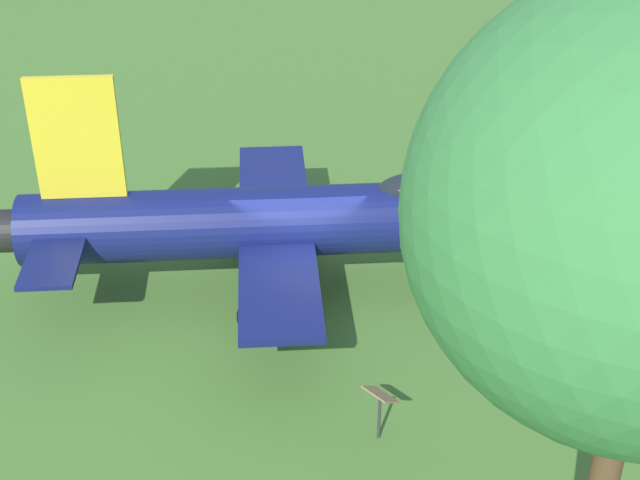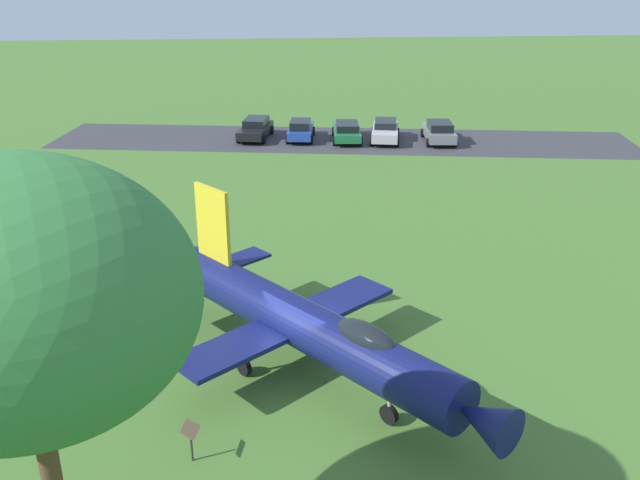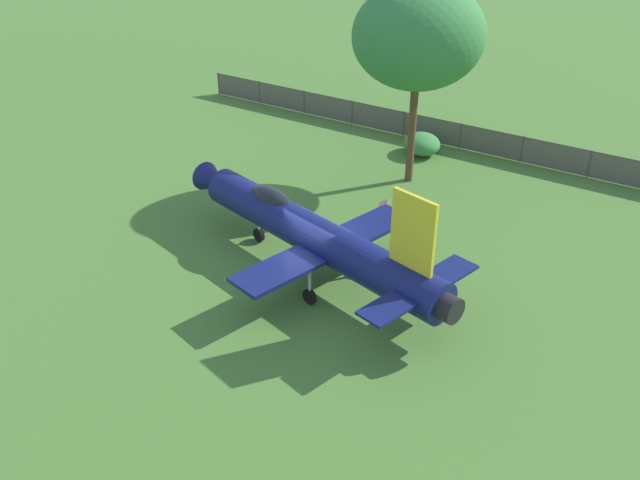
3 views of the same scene
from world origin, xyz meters
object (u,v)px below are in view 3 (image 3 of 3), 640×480
object	(u,v)px
shrub_near_fence	(422,144)
info_plaque	(383,207)
shade_tree	(419,36)
display_jet	(310,232)

from	to	relation	value
shrub_near_fence	info_plaque	xyz separation A→B (m)	(3.30, 7.79, 0.27)
shade_tree	info_plaque	bearing A→B (deg)	66.05
display_jet	shade_tree	world-z (taller)	shade_tree
display_jet	shrub_near_fence	size ratio (longest dim) A/B	5.53
display_jet	shrub_near_fence	world-z (taller)	display_jet
shade_tree	shrub_near_fence	world-z (taller)	shade_tree
shade_tree	info_plaque	world-z (taller)	shade_tree
shrub_near_fence	info_plaque	bearing A→B (deg)	67.04
display_jet	shade_tree	size ratio (longest dim) A/B	1.26
shrub_near_fence	info_plaque	distance (m)	8.46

